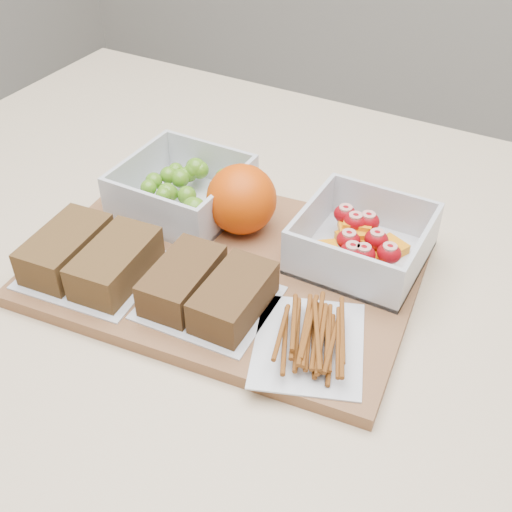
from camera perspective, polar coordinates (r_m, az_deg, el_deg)
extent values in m
cube|color=beige|center=(1.10, 0.09, -19.34)|extent=(1.20, 0.90, 0.90)
cube|color=brown|center=(0.74, -2.48, -1.01)|extent=(0.45, 0.34, 0.02)
cube|color=silver|center=(0.82, -6.46, 4.51)|extent=(0.14, 0.14, 0.01)
cube|color=silver|center=(0.86, -4.04, 8.28)|extent=(0.14, 0.01, 0.06)
cube|color=silver|center=(0.77, -9.43, 3.63)|extent=(0.14, 0.01, 0.06)
cube|color=silver|center=(0.78, -2.44, 4.82)|extent=(0.01, 0.13, 0.06)
cube|color=silver|center=(0.85, -10.43, 7.24)|extent=(0.01, 0.13, 0.06)
sphere|color=#4D841B|center=(0.81, -7.93, 5.60)|extent=(0.02, 0.02, 0.02)
sphere|color=#4D841B|center=(0.82, -9.07, 6.60)|extent=(0.02, 0.02, 0.02)
sphere|color=#4D841B|center=(0.83, -5.59, 7.63)|extent=(0.02, 0.02, 0.02)
sphere|color=#4D841B|center=(0.81, -6.16, 5.37)|extent=(0.02, 0.02, 0.02)
sphere|color=#4D841B|center=(0.83, -7.79, 7.14)|extent=(0.02, 0.02, 0.02)
sphere|color=#4D841B|center=(0.81, -7.62, 5.54)|extent=(0.02, 0.02, 0.02)
sphere|color=#4D841B|center=(0.83, -7.15, 7.58)|extent=(0.02, 0.02, 0.02)
sphere|color=#4D841B|center=(0.75, -5.45, 4.26)|extent=(0.03, 0.03, 0.03)
sphere|color=#4D841B|center=(0.82, -2.50, 6.91)|extent=(0.03, 0.03, 0.03)
sphere|color=#4D841B|center=(0.83, -5.37, 7.83)|extent=(0.03, 0.03, 0.03)
sphere|color=#4D841B|center=(0.81, -9.53, 6.01)|extent=(0.02, 0.02, 0.02)
sphere|color=#4D841B|center=(0.81, -2.81, 6.99)|extent=(0.02, 0.02, 0.02)
sphere|color=#4D841B|center=(0.78, -8.76, 4.23)|extent=(0.02, 0.02, 0.02)
sphere|color=#4D841B|center=(0.83, -5.96, 7.29)|extent=(0.02, 0.02, 0.02)
sphere|color=#4D841B|center=(0.83, -6.77, 6.86)|extent=(0.02, 0.02, 0.02)
sphere|color=#4D841B|center=(0.83, -5.01, 7.64)|extent=(0.02, 0.02, 0.02)
sphere|color=#4D841B|center=(0.76, -5.62, 4.34)|extent=(0.03, 0.03, 0.03)
sphere|color=#4D841B|center=(0.76, -5.07, 2.95)|extent=(0.02, 0.02, 0.02)
sphere|color=#4D841B|center=(0.83, -6.44, 7.14)|extent=(0.02, 0.02, 0.02)
sphere|color=#4D841B|center=(0.80, -8.22, 5.38)|extent=(0.02, 0.02, 0.02)
sphere|color=#4D841B|center=(0.85, -5.43, 7.86)|extent=(0.03, 0.03, 0.03)
cube|color=silver|center=(0.75, 9.27, -0.05)|extent=(0.14, 0.14, 0.01)
cube|color=silver|center=(0.78, 11.24, 4.13)|extent=(0.14, 0.01, 0.06)
cube|color=silver|center=(0.68, 7.46, -1.39)|extent=(0.14, 0.01, 0.06)
cube|color=silver|center=(0.72, 14.37, -0.01)|extent=(0.01, 0.13, 0.06)
cube|color=silver|center=(0.75, 4.79, 3.06)|extent=(0.01, 0.13, 0.06)
cube|color=orange|center=(0.72, 9.12, -0.15)|extent=(0.04, 0.05, 0.01)
cube|color=orange|center=(0.76, 9.20, 2.14)|extent=(0.05, 0.06, 0.01)
cube|color=orange|center=(0.74, 10.32, 0.81)|extent=(0.05, 0.05, 0.01)
cube|color=orange|center=(0.75, 11.62, 0.61)|extent=(0.05, 0.05, 0.01)
cube|color=orange|center=(0.75, 8.55, 2.27)|extent=(0.04, 0.05, 0.01)
cube|color=orange|center=(0.75, 9.05, 2.85)|extent=(0.04, 0.03, 0.01)
cube|color=orange|center=(0.71, 6.22, 0.26)|extent=(0.04, 0.05, 0.01)
cube|color=orange|center=(0.71, 9.86, -0.69)|extent=(0.04, 0.04, 0.01)
cube|color=orange|center=(0.75, 8.54, 1.44)|extent=(0.04, 0.04, 0.01)
ellipsoid|color=#9F0713|center=(0.72, 10.65, 1.46)|extent=(0.03, 0.02, 0.02)
ellipsoid|color=#9F0713|center=(0.70, 9.51, 0.16)|extent=(0.03, 0.02, 0.02)
ellipsoid|color=#9F0713|center=(0.76, 7.92, 3.70)|extent=(0.03, 0.02, 0.02)
ellipsoid|color=#9F0713|center=(0.71, 11.74, 0.23)|extent=(0.03, 0.02, 0.02)
ellipsoid|color=#9F0713|center=(0.75, 8.80, 3.00)|extent=(0.03, 0.02, 0.02)
ellipsoid|color=#9F0713|center=(0.70, 8.55, 0.32)|extent=(0.03, 0.02, 0.02)
ellipsoid|color=#9F0713|center=(0.72, 8.21, 1.43)|extent=(0.03, 0.02, 0.02)
ellipsoid|color=#9F0713|center=(0.75, 9.92, 3.06)|extent=(0.03, 0.02, 0.02)
sphere|color=#DB4705|center=(0.76, -1.30, 5.07)|extent=(0.08, 0.08, 0.08)
cube|color=silver|center=(0.74, -14.23, -1.26)|extent=(0.15, 0.14, 0.00)
cube|color=brown|center=(0.75, -16.52, 0.63)|extent=(0.07, 0.11, 0.04)
cube|color=brown|center=(0.71, -12.36, -0.61)|extent=(0.07, 0.11, 0.04)
cube|color=silver|center=(0.68, -4.21, -4.16)|extent=(0.14, 0.12, 0.00)
cube|color=#54381D|center=(0.68, -6.52, -2.13)|extent=(0.06, 0.10, 0.04)
cube|color=#54381D|center=(0.66, -1.97, -3.67)|extent=(0.06, 0.10, 0.04)
cube|color=silver|center=(0.64, 4.70, -7.83)|extent=(0.14, 0.16, 0.00)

